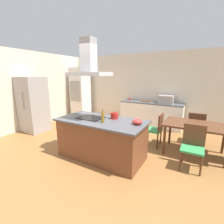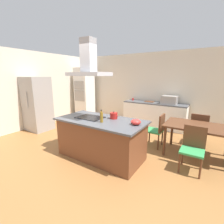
{
  "view_description": "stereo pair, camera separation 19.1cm",
  "coord_description": "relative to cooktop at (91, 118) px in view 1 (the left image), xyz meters",
  "views": [
    {
      "loc": [
        1.9,
        -2.82,
        1.86
      ],
      "look_at": [
        0.05,
        0.4,
        1.0
      ],
      "focal_mm": 25.3,
      "sensor_mm": 36.0,
      "label": 1
    },
    {
      "loc": [
        2.06,
        -2.72,
        1.86
      ],
      "look_at": [
        0.05,
        0.4,
        1.0
      ],
      "focal_mm": 25.3,
      "sensor_mm": 36.0,
      "label": 2
    }
  ],
  "objects": [
    {
      "name": "chair_at_left_end",
      "position": [
        1.23,
        1.23,
        -0.4
      ],
      "size": [
        0.42,
        0.42,
        0.89
      ],
      "color": "#33934C",
      "rests_on": "ground"
    },
    {
      "name": "olive_oil_bottle",
      "position": [
        0.45,
        -0.16,
        0.11
      ],
      "size": [
        0.06,
        0.06,
        0.27
      ],
      "color": "olive",
      "rests_on": "kitchen_island"
    },
    {
      "name": "coffee_mug_red",
      "position": [
        -0.3,
        2.93,
        0.04
      ],
      "size": [
        0.08,
        0.08,
        0.09
      ],
      "primitive_type": "cylinder",
      "color": "red",
      "rests_on": "back_counter"
    },
    {
      "name": "chair_facing_island",
      "position": [
        2.14,
        0.57,
        -0.4
      ],
      "size": [
        0.42,
        0.42,
        0.89
      ],
      "color": "#33934C",
      "rests_on": "ground"
    },
    {
      "name": "ground",
      "position": [
        0.3,
        1.5,
        -0.91
      ],
      "size": [
        16.0,
        16.0,
        0.0
      ],
      "primitive_type": "plane",
      "color": "#936033"
    },
    {
      "name": "refrigerator",
      "position": [
        -2.68,
        0.36,
        0.0
      ],
      "size": [
        0.8,
        0.73,
        1.82
      ],
      "color": "#9E9993",
      "rests_on": "ground"
    },
    {
      "name": "chair_facing_back_wall",
      "position": [
        2.14,
        1.9,
        -0.4
      ],
      "size": [
        0.42,
        0.42,
        0.89
      ],
      "color": "#33934C",
      "rests_on": "ground"
    },
    {
      "name": "range_hood",
      "position": [
        0.0,
        0.0,
        1.2
      ],
      "size": [
        0.9,
        0.55,
        0.78
      ],
      "color": "#ADADB2"
    },
    {
      "name": "wall_oven_stack",
      "position": [
        -2.6,
        2.65,
        0.2
      ],
      "size": [
        0.7,
        0.66,
        2.2
      ],
      "color": "white",
      "rests_on": "ground"
    },
    {
      "name": "kitchen_island",
      "position": [
        0.3,
        0.0,
        -0.45
      ],
      "size": [
        2.01,
        1.0,
        0.9
      ],
      "color": "brown",
      "rests_on": "ground"
    },
    {
      "name": "wall_back",
      "position": [
        0.3,
        3.25,
        0.44
      ],
      "size": [
        7.2,
        0.1,
        2.7
      ],
      "primitive_type": "cube",
      "color": "beige",
      "rests_on": "ground"
    },
    {
      "name": "tea_kettle",
      "position": [
        0.51,
        0.22,
        0.07
      ],
      "size": [
        0.22,
        0.17,
        0.17
      ],
      "color": "#B21E19",
      "rests_on": "kitchen_island"
    },
    {
      "name": "cutting_board",
      "position": [
        0.37,
        2.93,
        0.0
      ],
      "size": [
        0.34,
        0.24,
        0.02
      ],
      "primitive_type": "cube",
      "color": "#59331E",
      "rests_on": "back_counter"
    },
    {
      "name": "back_counter",
      "position": [
        0.6,
        2.88,
        -0.46
      ],
      "size": [
        2.25,
        0.62,
        0.9
      ],
      "color": "white",
      "rests_on": "ground"
    },
    {
      "name": "dining_table",
      "position": [
        2.14,
        1.23,
        -0.24
      ],
      "size": [
        1.4,
        0.9,
        0.75
      ],
      "color": "#59331E",
      "rests_on": "ground"
    },
    {
      "name": "wall_left",
      "position": [
        -3.15,
        1.0,
        0.44
      ],
      "size": [
        0.1,
        8.8,
        2.7
      ],
      "primitive_type": "cube",
      "color": "beige",
      "rests_on": "ground"
    },
    {
      "name": "mixing_bowl",
      "position": [
        1.12,
        0.07,
        0.05
      ],
      "size": [
        0.2,
        0.2,
        0.11
      ],
      "primitive_type": "ellipsoid",
      "color": "red",
      "rests_on": "kitchen_island"
    },
    {
      "name": "cooktop",
      "position": [
        0.0,
        0.0,
        0.0
      ],
      "size": [
        0.6,
        0.44,
        0.01
      ],
      "primitive_type": "cube",
      "color": "black",
      "rests_on": "kitchen_island"
    },
    {
      "name": "countertop_microwave",
      "position": [
        1.1,
        2.88,
        0.13
      ],
      "size": [
        0.5,
        0.38,
        0.28
      ],
      "primitive_type": "cube",
      "color": "#9E9993",
      "rests_on": "back_counter"
    }
  ]
}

